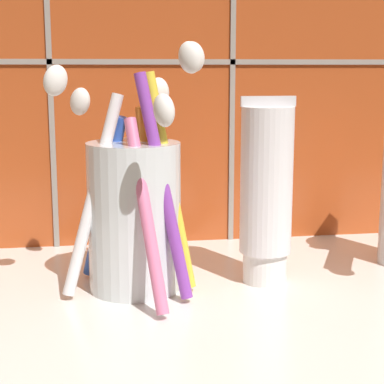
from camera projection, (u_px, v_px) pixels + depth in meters
sink_counter at (256, 313)px, 47.90cm from camera, size 68.65×35.43×2.00cm
toothbrush_cup at (135, 209)px, 49.01cm from camera, size 12.24×13.12×19.03cm
toothpaste_tube at (266, 192)px, 50.53cm from camera, size 4.33×4.12×14.88cm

